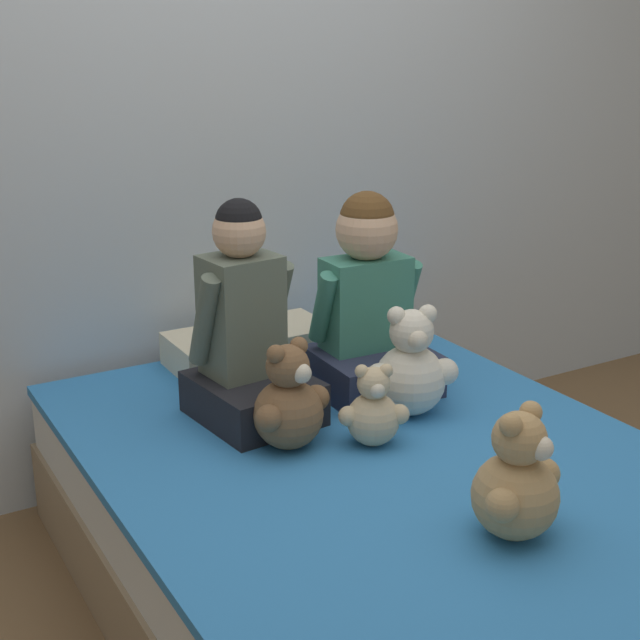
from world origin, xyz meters
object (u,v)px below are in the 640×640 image
child_on_right (369,306)px  teddy_bear_between_children (373,411)px  teddy_bear_at_foot_of_bed (517,483)px  teddy_bear_held_by_left_child (289,403)px  pillow_at_headboard (250,346)px  teddy_bear_held_by_right_child (411,369)px  bed (388,537)px  child_on_left (246,333)px

child_on_right → teddy_bear_between_children: child_on_right is taller
teddy_bear_at_foot_of_bed → teddy_bear_held_by_left_child: bearing=90.1°
teddy_bear_held_by_left_child → pillow_at_headboard: (0.19, 0.64, -0.07)m
teddy_bear_held_by_right_child → pillow_at_headboard: bearing=127.4°
teddy_bear_between_children → pillow_at_headboard: (-0.01, 0.74, -0.04)m
bed → child_on_right: (0.22, 0.44, 0.50)m
teddy_bear_held_by_left_child → teddy_bear_at_foot_of_bed: bearing=-88.0°
bed → teddy_bear_between_children: bearing=83.7°
teddy_bear_held_by_right_child → child_on_right: bearing=107.8°
teddy_bear_held_by_left_child → bed: bearing=-63.1°
bed → teddy_bear_held_by_right_child: size_ratio=6.07×
teddy_bear_held_by_right_child → teddy_bear_between_children: bearing=-132.1°
bed → pillow_at_headboard: pillow_at_headboard is taller
teddy_bear_held_by_right_child → bed: bearing=-116.7°
child_on_left → teddy_bear_between_children: bearing=-65.2°
bed → teddy_bear_at_foot_of_bed: bearing=-86.2°
teddy_bear_between_children → child_on_right: bearing=84.0°
pillow_at_headboard → teddy_bear_at_foot_of_bed: bearing=-88.7°
child_on_left → teddy_bear_held_by_right_child: child_on_left is taller
teddy_bear_between_children → teddy_bear_at_foot_of_bed: teddy_bear_at_foot_of_bed is taller
bed → teddy_bear_at_foot_of_bed: (0.03, -0.44, 0.36)m
pillow_at_headboard → bed: bearing=-90.0°
child_on_left → pillow_at_headboard: child_on_left is taller
teddy_bear_held_by_right_child → teddy_bear_between_children: size_ratio=1.43×
teddy_bear_held_by_left_child → pillow_at_headboard: teddy_bear_held_by_left_child is taller
bed → child_on_left: bearing=113.8°
teddy_bear_held_by_right_child → teddy_bear_between_children: 0.24m
teddy_bear_held_by_right_child → teddy_bear_between_children: teddy_bear_held_by_right_child is taller
child_on_left → teddy_bear_between_children: 0.43m
child_on_left → teddy_bear_held_by_right_child: 0.48m
bed → teddy_bear_held_by_right_child: teddy_bear_held_by_right_child is taller
child_on_left → teddy_bear_held_by_right_child: size_ratio=1.93×
child_on_left → teddy_bear_held_by_left_child: (0.00, -0.25, -0.12)m
child_on_right → teddy_bear_at_foot_of_bed: (-0.19, -0.88, -0.14)m
bed → child_on_right: size_ratio=3.24×
teddy_bear_held_by_left_child → pillow_at_headboard: bearing=56.1°
teddy_bear_at_foot_of_bed → pillow_at_headboard: (-0.03, 1.28, -0.07)m
child_on_right → teddy_bear_at_foot_of_bed: child_on_right is taller
bed → teddy_bear_held_by_left_child: size_ratio=6.62×
bed → teddy_bear_between_children: size_ratio=8.67×
child_on_left → teddy_bear_held_by_right_child: bearing=-35.3°
bed → child_on_left: 0.68m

